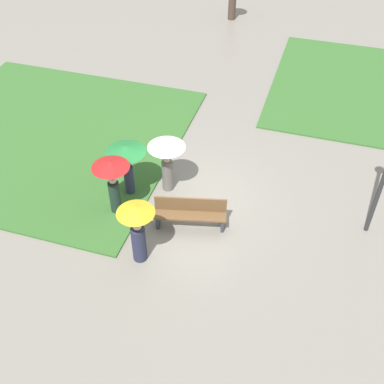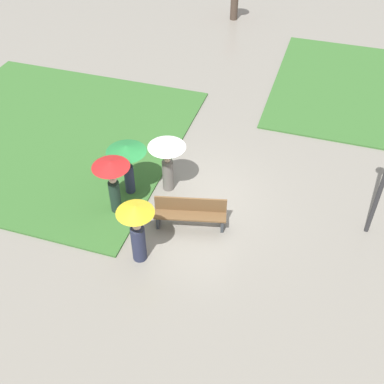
% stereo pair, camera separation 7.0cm
% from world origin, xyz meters
% --- Properties ---
extents(ground_plane, '(90.00, 90.00, 0.00)m').
position_xyz_m(ground_plane, '(0.00, 0.00, 0.00)').
color(ground_plane, gray).
extents(lawn_patch_near, '(8.96, 8.67, 0.06)m').
position_xyz_m(lawn_patch_near, '(-5.76, 1.57, 0.03)').
color(lawn_patch_near, '#386B2D').
rests_on(lawn_patch_near, ground_plane).
extents(lawn_patch_far, '(6.03, 7.77, 0.06)m').
position_xyz_m(lawn_patch_far, '(4.04, 8.10, 0.03)').
color(lawn_patch_far, '#386B2D').
rests_on(lawn_patch_far, ground_plane).
extents(park_bench, '(2.02, 0.86, 0.90)m').
position_xyz_m(park_bench, '(0.21, -1.00, 0.48)').
color(park_bench, brown).
rests_on(park_bench, ground_plane).
extents(crowd_person_white, '(1.10, 1.10, 1.79)m').
position_xyz_m(crowd_person_white, '(-0.90, 0.27, 1.34)').
color(crowd_person_white, slate).
rests_on(crowd_person_white, ground_plane).
extents(crowd_person_green, '(1.15, 1.15, 1.75)m').
position_xyz_m(crowd_person_green, '(-1.91, -0.26, 1.38)').
color(crowd_person_green, '#282D47').
rests_on(crowd_person_green, ground_plane).
extents(crowd_person_red, '(1.04, 1.04, 1.83)m').
position_xyz_m(crowd_person_red, '(-1.98, -1.13, 1.33)').
color(crowd_person_red, '#1E3328').
rests_on(crowd_person_red, ground_plane).
extents(crowd_person_yellow, '(0.95, 0.95, 1.85)m').
position_xyz_m(crowd_person_yellow, '(-0.68, -2.55, 1.20)').
color(crowd_person_yellow, '#282D47').
rests_on(crowd_person_yellow, ground_plane).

